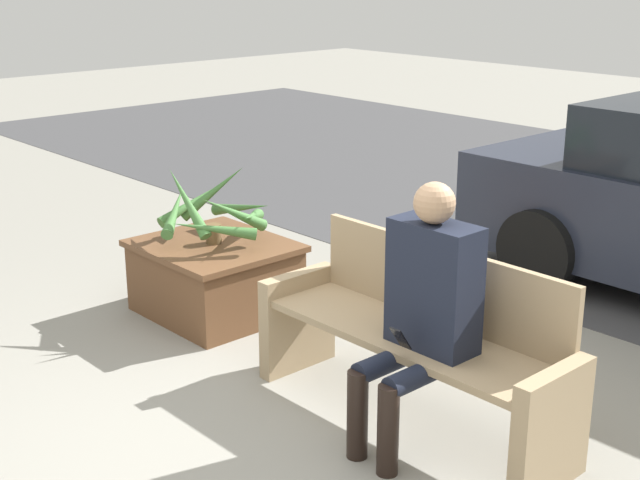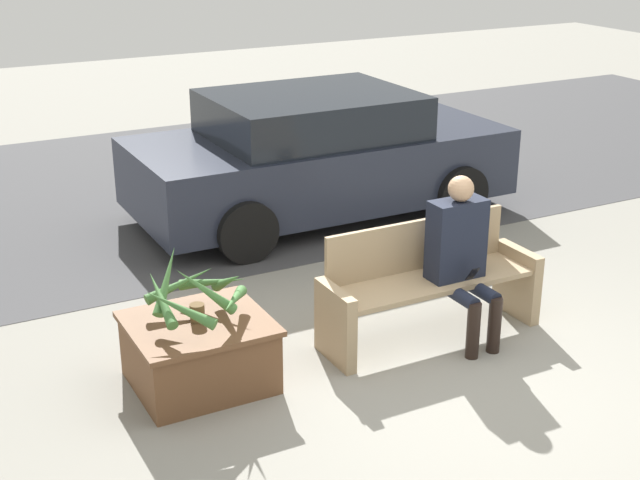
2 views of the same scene
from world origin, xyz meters
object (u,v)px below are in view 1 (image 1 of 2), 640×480
Objects in this scene: person_seated at (424,302)px; planter_box at (215,275)px; bench at (416,339)px; potted_plant at (214,210)px.

person_seated is 1.36× the size of planter_box.
planter_box is at bearing 177.18° from bench.
bench is 1.37× the size of person_seated.
bench is 1.92m from planter_box.
bench is 0.39m from person_seated.
potted_plant is at bearing 75.31° from planter_box.
potted_plant is (-1.90, 0.10, 0.29)m from bench.
potted_plant is (0.00, 0.01, 0.46)m from planter_box.
planter_box is at bearing -104.69° from potted_plant.
person_seated is 2.11m from potted_plant.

